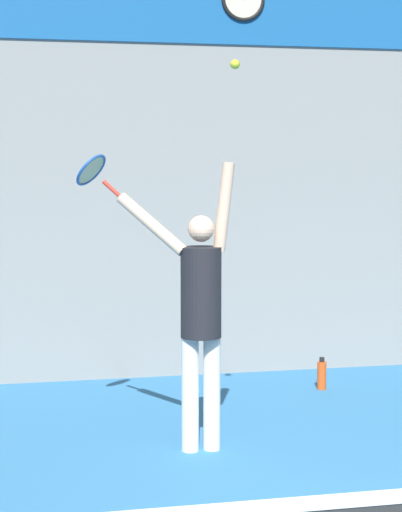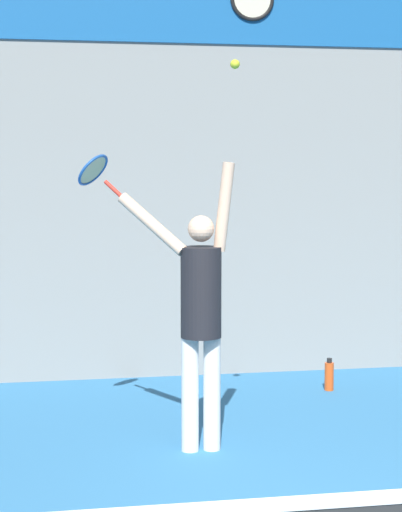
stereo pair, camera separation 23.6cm
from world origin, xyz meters
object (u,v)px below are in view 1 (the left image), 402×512
at_px(tennis_racket, 93,172).
at_px(water_bottle, 322,375).
at_px(tennis_player, 200,308).

xyz_separation_m(tennis_racket, water_bottle, (2.29, 1.14, -1.96)).
distance_m(tennis_player, water_bottle, 2.43).
bearing_deg(water_bottle, tennis_player, -133.81).
xyz_separation_m(tennis_player, water_bottle, (1.55, 1.62, -0.95)).
relative_size(tennis_racket, water_bottle, 1.29).
distance_m(tennis_player, tennis_racket, 1.34).
relative_size(tennis_player, water_bottle, 6.97).
xyz_separation_m(tennis_player, tennis_racket, (-0.74, 0.47, 1.01)).
relative_size(tennis_player, tennis_racket, 5.42).
bearing_deg(tennis_racket, water_bottle, 26.54).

